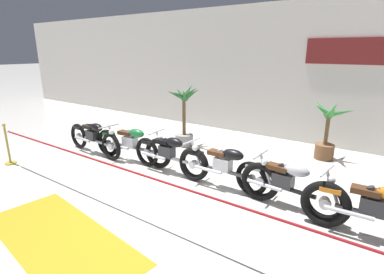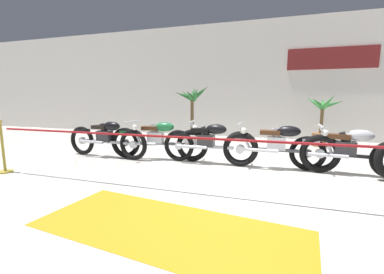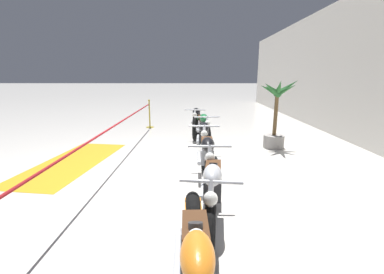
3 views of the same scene
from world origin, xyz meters
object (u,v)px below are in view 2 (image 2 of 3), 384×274
Objects in this scene: stanchion_far_left at (142,145)px; floor_banner at (168,228)px; motorcycle_black_2 at (209,143)px; motorcycle_green_1 at (158,140)px; motorcycle_black_0 at (107,138)px; potted_palm_right_of_row at (192,118)px; motorcycle_black_3 at (279,147)px; motorcycle_silver_4 at (348,151)px; potted_palm_left_of_row at (322,123)px.

stanchion_far_left is 1.57m from floor_banner.
motorcycle_black_2 is 3.02m from floor_banner.
motorcycle_green_1 is 2.03m from stanchion_far_left.
potted_palm_right_of_row reaches higher than motorcycle_black_0.
motorcycle_silver_4 is at bearing 0.35° from motorcycle_black_3.
motorcycle_green_1 is 0.27× the size of stanchion_far_left.
motorcycle_green_1 is 1.05× the size of motorcycle_black_3.
floor_banner is (0.89, -1.08, -0.72)m from stanchion_far_left.
motorcycle_black_3 is 3.40m from potted_palm_left_of_row.
floor_banner is (-2.48, -6.13, -0.70)m from potted_palm_left_of_row.
stanchion_far_left is at bearing -84.40° from potted_palm_right_of_row.
motorcycle_black_2 is 1.49m from motorcycle_black_3.
motorcycle_black_0 reaches higher than motorcycle_silver_4.
stanchion_far_left reaches higher than floor_banner.
motorcycle_black_2 is at bearing 3.51° from motorcycle_black_0.
motorcycle_black_2 reaches higher than motorcycle_silver_4.
motorcycle_black_2 is 2.01m from stanchion_far_left.
motorcycle_black_2 is at bearing 102.02° from floor_banner.
potted_palm_right_of_row reaches higher than stanchion_far_left.
potted_palm_right_of_row reaches higher than motorcycle_black_3.
potted_palm_left_of_row is 6.08m from stanchion_far_left.
floor_banner is at bearing -75.52° from potted_palm_right_of_row.
potted_palm_left_of_row is 0.52× the size of floor_banner.
potted_palm_right_of_row reaches higher than potted_palm_left_of_row.
motorcycle_black_0 is 0.74× the size of floor_banner.
potted_palm_left_of_row reaches higher than floor_banner.
stanchion_far_left is (0.63, -1.91, 0.25)m from motorcycle_green_1.
motorcycle_black_2 is 0.93× the size of motorcycle_black_3.
potted_palm_right_of_row is 0.60× the size of floor_banner.
motorcycle_green_1 is 1.97m from potted_palm_right_of_row.
potted_palm_right_of_row is at bearing 111.24° from floor_banner.
motorcycle_black_3 is 1.10× the size of motorcycle_silver_4.
motorcycle_black_0 is 0.26× the size of stanchion_far_left.
motorcycle_green_1 is 5.09m from potted_palm_left_of_row.
potted_palm_left_of_row is 3.95m from potted_palm_right_of_row.
motorcycle_black_2 is 1.32× the size of potted_palm_left_of_row.
stanchion_far_left reaches higher than motorcycle_black_0.
motorcycle_silver_4 is at bearing 1.89° from motorcycle_black_0.
motorcycle_black_3 is at bearing -111.90° from potted_palm_left_of_row.
motorcycle_black_2 is at bearing -0.83° from motorcycle_green_1.
motorcycle_black_2 is 1.02× the size of motorcycle_silver_4.
motorcycle_green_1 is 4.00m from motorcycle_silver_4.
stanchion_far_left is (0.38, -3.83, -0.15)m from potted_palm_right_of_row.
stanchion_far_left is (-3.37, -5.05, 0.02)m from potted_palm_left_of_row.
motorcycle_black_0 is at bearing -172.41° from motorcycle_green_1.
potted_palm_left_of_row is 6.65m from floor_banner.
potted_palm_left_of_row reaches higher than motorcycle_black_2.
motorcycle_black_2 is 2.21m from potted_palm_right_of_row.
motorcycle_black_3 is (4.05, 0.17, -0.00)m from motorcycle_black_0.
motorcycle_black_0 is at bearing -176.49° from motorcycle_black_2.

